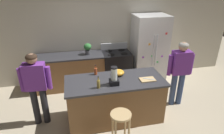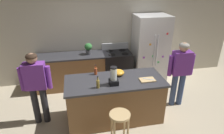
{
  "view_description": "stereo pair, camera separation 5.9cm",
  "coord_description": "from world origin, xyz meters",
  "views": [
    {
      "loc": [
        -0.77,
        -3.26,
        2.75
      ],
      "look_at": [
        0.0,
        0.3,
        1.07
      ],
      "focal_mm": 30.83,
      "sensor_mm": 36.0,
      "label": 1
    },
    {
      "loc": [
        -0.71,
        -3.27,
        2.75
      ],
      "look_at": [
        0.0,
        0.3,
        1.07
      ],
      "focal_mm": 30.83,
      "sensor_mm": 36.0,
      "label": 2
    }
  ],
  "objects": [
    {
      "name": "ground_plane",
      "position": [
        0.0,
        0.0,
        0.0
      ],
      "size": [
        14.0,
        14.0,
        0.0
      ],
      "primitive_type": "plane",
      "color": "beige"
    },
    {
      "name": "back_wall",
      "position": [
        0.0,
        1.95,
        1.35
      ],
      "size": [
        8.0,
        0.1,
        2.7
      ],
      "primitive_type": "cube",
      "color": "beige",
      "rests_on": "ground_plane"
    },
    {
      "name": "kitchen_island",
      "position": [
        0.0,
        0.0,
        0.46
      ],
      "size": [
        1.97,
        0.85,
        0.92
      ],
      "color": "brown",
      "rests_on": "ground_plane"
    },
    {
      "name": "back_counter_run",
      "position": [
        -0.8,
        1.55,
        0.46
      ],
      "size": [
        2.0,
        0.64,
        0.92
      ],
      "color": "brown",
      "rests_on": "ground_plane"
    },
    {
      "name": "refrigerator",
      "position": [
        1.32,
        1.5,
        0.95
      ],
      "size": [
        0.9,
        0.73,
        1.89
      ],
      "color": "silver",
      "rests_on": "ground_plane"
    },
    {
      "name": "stove_range",
      "position": [
        0.39,
        1.52,
        0.47
      ],
      "size": [
        0.76,
        0.65,
        1.1
      ],
      "color": "black",
      "rests_on": "ground_plane"
    },
    {
      "name": "person_by_island_left",
      "position": [
        -1.51,
        0.18,
        0.93
      ],
      "size": [
        0.59,
        0.24,
        1.53
      ],
      "color": "#26262B",
      "rests_on": "ground_plane"
    },
    {
      "name": "person_by_sink_right",
      "position": [
        1.53,
        0.21,
        0.93
      ],
      "size": [
        0.59,
        0.24,
        1.54
      ],
      "color": "#384C7A",
      "rests_on": "ground_plane"
    },
    {
      "name": "bar_stool",
      "position": [
        -0.07,
        -0.75,
        0.53
      ],
      "size": [
        0.36,
        0.36,
        0.68
      ],
      "color": "tan",
      "rests_on": "ground_plane"
    },
    {
      "name": "potted_plant",
      "position": [
        -0.38,
        1.55,
        1.09
      ],
      "size": [
        0.2,
        0.2,
        0.3
      ],
      "color": "#4C4C51",
      "rests_on": "back_counter_run"
    },
    {
      "name": "blender_appliance",
      "position": [
        -0.06,
        -0.16,
        1.07
      ],
      "size": [
        0.17,
        0.17,
        0.36
      ],
      "color": "black",
      "rests_on": "kitchen_island"
    },
    {
      "name": "bottle_vinegar",
      "position": [
        -0.37,
        -0.23,
        1.01
      ],
      "size": [
        0.06,
        0.06,
        0.24
      ],
      "color": "olive",
      "rests_on": "kitchen_island"
    },
    {
      "name": "bottle_cooking_sauce",
      "position": [
        -0.34,
        0.33,
        1.0
      ],
      "size": [
        0.06,
        0.06,
        0.22
      ],
      "color": "#B24C26",
      "rests_on": "kitchen_island"
    },
    {
      "name": "mixing_bowl",
      "position": [
        0.11,
        0.21,
        0.98
      ],
      "size": [
        0.25,
        0.25,
        0.11
      ],
      "primitive_type": "ellipsoid",
      "color": "orange",
      "rests_on": "kitchen_island"
    },
    {
      "name": "cutting_board",
      "position": [
        0.63,
        -0.13,
        0.93
      ],
      "size": [
        0.3,
        0.2,
        0.02
      ],
      "primitive_type": "cube",
      "color": "tan",
      "rests_on": "kitchen_island"
    },
    {
      "name": "chef_knife",
      "position": [
        0.65,
        -0.13,
        0.94
      ],
      "size": [
        0.21,
        0.13,
        0.01
      ],
      "primitive_type": "cube",
      "rotation": [
        0.0,
        0.0,
        -0.49
      ],
      "color": "#B7BABF",
      "rests_on": "cutting_board"
    }
  ]
}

